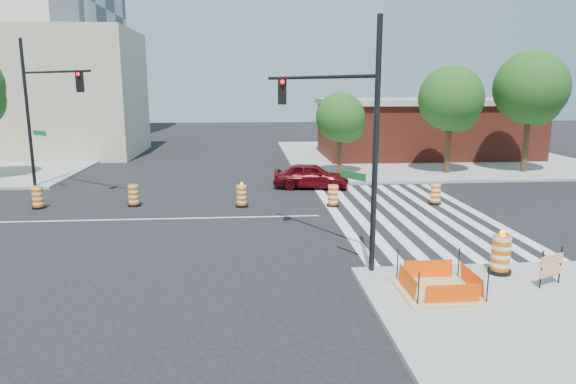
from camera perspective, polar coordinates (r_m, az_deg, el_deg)
The scene contains 20 objects.
ground at distance 22.70m, azimuth -14.35°, elevation -2.92°, with size 120.00×120.00×0.00m, color black.
sidewalk_ne at distance 42.47m, azimuth 14.83°, elevation 3.84°, with size 22.00×22.00×0.15m, color gray.
crosswalk_east at distance 23.47m, azimuth 13.05°, elevation -2.37°, with size 6.75×13.50×0.01m.
lane_centerline at distance 22.70m, azimuth -14.35°, elevation -2.91°, with size 14.00×0.12×0.01m, color silver.
excavation_pit at distance 14.69m, azimuth 16.44°, elevation -10.23°, with size 2.20×2.20×0.90m.
brick_storefront at distance 42.24m, azimuth 14.99°, elevation 6.86°, with size 16.50×8.50×4.60m.
beige_midrise at distance 46.46m, azimuth -25.06°, elevation 9.89°, with size 14.00×10.00×10.00m, color tan.
red_coupe at distance 28.49m, azimuth 2.59°, elevation 1.82°, with size 1.68×4.17×1.42m, color #4E060C.
signal_pole_se at distance 16.03m, azimuth 5.87°, elevation 7.86°, with size 2.96×4.86×7.37m.
signal_pole_nw at distance 29.98m, azimuth -25.57°, elevation 9.17°, with size 4.68×3.95×7.91m.
pit_drum at distance 16.44m, azimuth 22.55°, elevation -6.54°, with size 0.67×0.67×1.31m.
barricade at distance 16.01m, azimuth 27.21°, elevation -7.27°, with size 0.85×0.40×1.07m.
tree_north_c at distance 32.44m, azimuth 5.88°, elevation 7.93°, with size 3.12×3.07×5.21m.
tree_north_d at distance 34.07m, azimuth 17.68°, elevation 9.47°, with size 4.04×4.03×6.84m.
tree_north_e at distance 36.30m, azimuth 25.38°, elevation 10.00°, with size 4.57×4.57×7.77m.
median_drum_1 at distance 26.46m, azimuth -26.03°, elevation -0.64°, with size 0.60×0.60×1.02m.
median_drum_2 at distance 25.34m, azimuth -16.77°, elevation -0.44°, with size 0.60×0.60×1.02m.
median_drum_3 at distance 24.21m, azimuth -5.16°, elevation -0.51°, with size 0.60×0.60×1.18m.
median_drum_4 at distance 24.28m, azimuth 5.01°, elevation -0.49°, with size 0.60×0.60×1.02m.
median_drum_5 at distance 25.64m, azimuth 16.07°, elevation -0.26°, with size 0.60×0.60×1.02m.
Camera 1 is at (3.85, -21.67, 5.58)m, focal length 32.00 mm.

